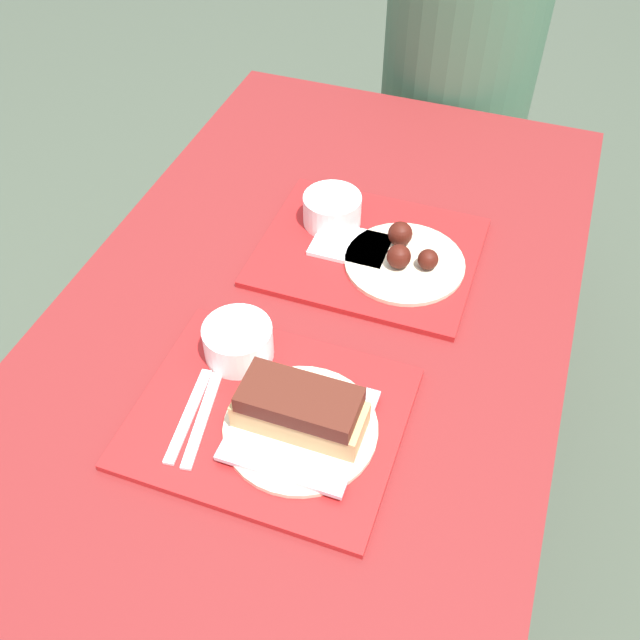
% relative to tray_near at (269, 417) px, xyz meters
% --- Properties ---
extents(ground_plane, '(12.00, 12.00, 0.00)m').
position_rel_tray_near_xyz_m(ground_plane, '(-0.02, 0.22, -0.73)').
color(ground_plane, '#424C3D').
extents(picnic_table, '(0.85, 1.49, 0.72)m').
position_rel_tray_near_xyz_m(picnic_table, '(-0.02, 0.22, -0.10)').
color(picnic_table, maroon).
rests_on(picnic_table, ground_plane).
extents(picnic_bench_far, '(0.81, 0.28, 0.48)m').
position_rel_tray_near_xyz_m(picnic_bench_far, '(-0.02, 1.18, -0.33)').
color(picnic_bench_far, maroon).
rests_on(picnic_bench_far, ground_plane).
extents(tray_near, '(0.39, 0.32, 0.01)m').
position_rel_tray_near_xyz_m(tray_near, '(0.00, 0.00, 0.00)').
color(tray_near, red).
rests_on(tray_near, picnic_table).
extents(tray_far, '(0.39, 0.32, 0.01)m').
position_rel_tray_near_xyz_m(tray_far, '(0.03, 0.40, 0.00)').
color(tray_far, red).
rests_on(tray_far, picnic_table).
extents(bowl_coleslaw_near, '(0.11, 0.11, 0.06)m').
position_rel_tray_near_xyz_m(bowl_coleslaw_near, '(-0.09, 0.09, 0.04)').
color(bowl_coleslaw_near, white).
rests_on(bowl_coleslaw_near, tray_near).
extents(brisket_sandwich_plate, '(0.22, 0.22, 0.09)m').
position_rel_tray_near_xyz_m(brisket_sandwich_plate, '(0.05, -0.01, 0.04)').
color(brisket_sandwich_plate, beige).
rests_on(brisket_sandwich_plate, tray_near).
extents(plastic_fork_near, '(0.04, 0.17, 0.00)m').
position_rel_tray_near_xyz_m(plastic_fork_near, '(-0.11, -0.04, 0.01)').
color(plastic_fork_near, white).
rests_on(plastic_fork_near, tray_near).
extents(plastic_knife_near, '(0.05, 0.17, 0.00)m').
position_rel_tray_near_xyz_m(plastic_knife_near, '(-0.09, -0.04, 0.01)').
color(plastic_knife_near, white).
rests_on(plastic_knife_near, tray_near).
extents(condiment_packet, '(0.04, 0.03, 0.01)m').
position_rel_tray_near_xyz_m(condiment_packet, '(-0.01, 0.07, 0.01)').
color(condiment_packet, '#3F3F47').
rests_on(condiment_packet, tray_near).
extents(bowl_coleslaw_far, '(0.11, 0.11, 0.06)m').
position_rel_tray_near_xyz_m(bowl_coleslaw_far, '(-0.06, 0.45, 0.04)').
color(bowl_coleslaw_far, white).
rests_on(bowl_coleslaw_far, tray_far).
extents(wings_plate_far, '(0.21, 0.21, 0.05)m').
position_rel_tray_near_xyz_m(wings_plate_far, '(0.10, 0.39, 0.02)').
color(wings_plate_far, beige).
rests_on(wings_plate_far, tray_far).
extents(napkin_far, '(0.14, 0.10, 0.01)m').
position_rel_tray_near_xyz_m(napkin_far, '(-0.00, 0.40, 0.01)').
color(napkin_far, white).
rests_on(napkin_far, tray_far).
extents(person_seated_across, '(0.39, 0.39, 0.69)m').
position_rel_tray_near_xyz_m(person_seated_across, '(0.04, 1.18, 0.03)').
color(person_seated_across, '#477051').
rests_on(person_seated_across, picnic_bench_far).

